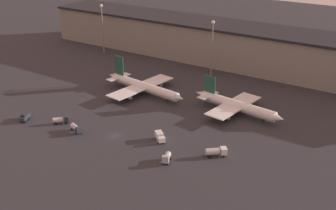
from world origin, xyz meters
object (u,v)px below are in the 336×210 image
service_vehicle_0 (25,117)px  service_vehicle_4 (61,120)px  service_vehicle_5 (216,151)px  service_vehicle_1 (160,136)px  service_vehicle_2 (76,128)px  airplane_0 (143,87)px  service_vehicle_3 (167,158)px  airplane_1 (237,106)px

service_vehicle_0 → service_vehicle_4: size_ratio=1.03×
service_vehicle_4 → service_vehicle_5: bearing=-35.7°
service_vehicle_1 → service_vehicle_2: bearing=-119.4°
airplane_0 → service_vehicle_0: size_ratio=7.88×
airplane_0 → service_vehicle_1: size_ratio=7.71×
service_vehicle_3 → airplane_1: bearing=156.3°
service_vehicle_1 → airplane_0: bearing=173.2°
service_vehicle_2 → service_vehicle_0: bearing=-152.4°
airplane_1 → service_vehicle_3: bearing=-86.4°
service_vehicle_0 → service_vehicle_2: service_vehicle_0 is taller
service_vehicle_4 → service_vehicle_5: (60.99, 10.89, 0.13)m
airplane_1 → airplane_0: bearing=-168.1°
service_vehicle_1 → airplane_1: bearing=109.4°
airplane_0 → service_vehicle_5: 60.81m
service_vehicle_1 → service_vehicle_2: (-29.61, -11.42, -0.12)m
airplane_1 → service_vehicle_3: size_ratio=8.14×
airplane_0 → service_vehicle_4: bearing=-94.2°
service_vehicle_1 → service_vehicle_4: service_vehicle_1 is taller
airplane_1 → service_vehicle_0: size_ratio=7.13×
airplane_0 → service_vehicle_1: bearing=-38.8°
airplane_0 → service_vehicle_5: size_ratio=6.60×
service_vehicle_1 → service_vehicle_5: size_ratio=0.86×
service_vehicle_1 → service_vehicle_2: 31.73m
airplane_1 → service_vehicle_4: airplane_1 is taller
service_vehicle_3 → service_vehicle_5: service_vehicle_3 is taller
service_vehicle_0 → service_vehicle_3: size_ratio=1.14×
service_vehicle_3 → service_vehicle_5: size_ratio=0.73×
service_vehicle_0 → service_vehicle_5: 76.81m
airplane_0 → service_vehicle_1: airplane_0 is taller
service_vehicle_5 → service_vehicle_1: bearing=142.6°
service_vehicle_3 → service_vehicle_4: size_ratio=0.90×
airplane_1 → service_vehicle_0: airplane_1 is taller
service_vehicle_2 → service_vehicle_5: size_ratio=0.91×
service_vehicle_5 → service_vehicle_2: bearing=153.0°
service_vehicle_2 → service_vehicle_4: (-9.81, 1.93, 0.05)m
airplane_0 → service_vehicle_3: airplane_0 is taller
airplane_0 → service_vehicle_1: 44.63m
airplane_0 → service_vehicle_0: (-22.59, -47.56, -2.06)m
service_vehicle_0 → service_vehicle_1: size_ratio=0.98×
airplane_1 → service_vehicle_0: (-66.45, -50.95, -2.14)m
service_vehicle_5 → service_vehicle_0: bearing=151.5°
service_vehicle_0 → service_vehicle_5: size_ratio=0.84×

